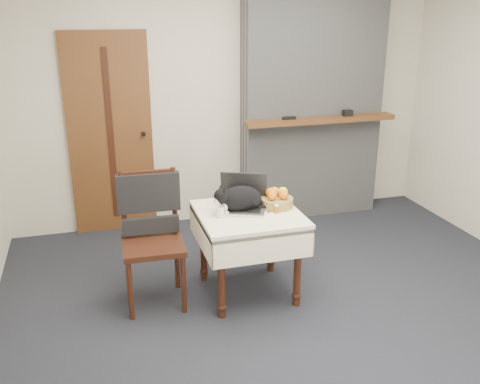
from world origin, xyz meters
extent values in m
plane|color=black|center=(0.00, 0.00, 0.00)|extent=(4.50, 4.50, 0.00)
cube|color=beige|center=(0.00, 2.00, 1.30)|extent=(4.50, 0.02, 2.60)
cube|color=brown|center=(-1.20, 1.98, 1.00)|extent=(0.82, 0.05, 2.00)
cube|color=#34140E|center=(-1.20, 1.95, 1.00)|extent=(0.06, 0.01, 1.70)
cylinder|color=black|center=(-0.88, 1.93, 1.00)|extent=(0.04, 0.06, 0.04)
cube|color=gray|center=(0.90, 1.85, 1.30)|extent=(1.50, 0.30, 2.60)
cube|color=brown|center=(0.90, 1.61, 1.10)|extent=(1.62, 0.18, 0.05)
cube|color=black|center=(0.55, 1.61, 1.14)|extent=(0.14, 0.04, 0.03)
cube|color=black|center=(1.20, 1.61, 1.16)|extent=(0.10, 0.07, 0.06)
cylinder|color=#34140E|center=(-0.58, 0.02, 0.32)|extent=(0.06, 0.06, 0.64)
sphere|color=#34140E|center=(-0.58, 0.02, 0.08)|extent=(0.07, 0.07, 0.07)
cylinder|color=#34140E|center=(0.02, 0.02, 0.32)|extent=(0.06, 0.06, 0.64)
sphere|color=#34140E|center=(0.02, 0.02, 0.08)|extent=(0.07, 0.07, 0.07)
cylinder|color=#34140E|center=(-0.58, 0.62, 0.32)|extent=(0.06, 0.06, 0.64)
sphere|color=#34140E|center=(-0.58, 0.62, 0.08)|extent=(0.07, 0.07, 0.07)
cylinder|color=#34140E|center=(0.02, 0.62, 0.32)|extent=(0.06, 0.06, 0.64)
sphere|color=#34140E|center=(0.02, 0.62, 0.08)|extent=(0.07, 0.07, 0.07)
cube|color=white|center=(-0.28, 0.32, 0.67)|extent=(0.78, 0.78, 0.06)
cube|color=white|center=(-0.28, -0.06, 0.56)|extent=(0.78, 0.01, 0.22)
cube|color=white|center=(-0.28, 0.71, 0.56)|extent=(0.78, 0.01, 0.22)
cube|color=white|center=(-0.66, 0.32, 0.56)|extent=(0.01, 0.78, 0.22)
cube|color=white|center=(0.11, 0.32, 0.56)|extent=(0.01, 0.78, 0.22)
cube|color=#B7B7BC|center=(-0.32, 0.36, 0.71)|extent=(0.44, 0.38, 0.02)
cube|color=black|center=(-0.32, 0.36, 0.72)|extent=(0.35, 0.28, 0.00)
cube|color=black|center=(-0.26, 0.50, 0.85)|extent=(0.36, 0.21, 0.25)
cube|color=#A5CAF1|center=(-0.26, 0.50, 0.85)|extent=(0.33, 0.18, 0.23)
ellipsoid|color=black|center=(-0.33, 0.37, 0.80)|extent=(0.35, 0.24, 0.20)
ellipsoid|color=black|center=(-0.24, 0.38, 0.78)|extent=(0.20, 0.21, 0.16)
sphere|color=black|center=(-0.49, 0.34, 0.85)|extent=(0.14, 0.14, 0.12)
ellipsoid|color=white|center=(-0.53, 0.33, 0.82)|extent=(0.06, 0.07, 0.06)
ellipsoid|color=white|center=(-0.46, 0.34, 0.76)|extent=(0.06, 0.08, 0.08)
cone|color=black|center=(-0.47, 0.31, 0.91)|extent=(0.05, 0.05, 0.05)
cone|color=black|center=(-0.49, 0.37, 0.91)|extent=(0.05, 0.05, 0.05)
cylinder|color=black|center=(-0.16, 0.33, 0.72)|extent=(0.18, 0.06, 0.03)
sphere|color=white|center=(-0.46, 0.30, 0.72)|extent=(0.04, 0.04, 0.04)
sphere|color=white|center=(-0.47, 0.38, 0.72)|extent=(0.04, 0.04, 0.04)
cylinder|color=white|center=(-0.51, 0.29, 0.74)|extent=(0.07, 0.07, 0.08)
cylinder|color=#AA5214|center=(-0.08, 0.24, 0.73)|extent=(0.03, 0.03, 0.06)
cylinder|color=white|center=(-0.08, 0.24, 0.76)|extent=(0.03, 0.03, 0.01)
cylinder|color=#B08B47|center=(-0.03, 0.38, 0.74)|extent=(0.26, 0.26, 0.07)
sphere|color=orange|center=(-0.08, 0.34, 0.81)|extent=(0.08, 0.08, 0.08)
sphere|color=orange|center=(0.02, 0.33, 0.81)|extent=(0.08, 0.08, 0.08)
sphere|color=orange|center=(-0.03, 0.43, 0.81)|extent=(0.08, 0.08, 0.08)
sphere|color=yellow|center=(0.04, 0.41, 0.81)|extent=(0.08, 0.08, 0.08)
sphere|color=orange|center=(-0.07, 0.42, 0.81)|extent=(0.08, 0.08, 0.08)
cube|color=black|center=(-0.06, 0.37, 0.70)|extent=(0.12, 0.04, 0.01)
cube|color=#34140E|center=(-1.02, 0.38, 0.49)|extent=(0.48, 0.48, 0.04)
cylinder|color=#34140E|center=(-1.23, 0.19, 0.25)|extent=(0.04, 0.04, 0.49)
cylinder|color=#34140E|center=(-0.83, 0.17, 0.25)|extent=(0.04, 0.04, 0.49)
cylinder|color=#34140E|center=(-1.21, 0.58, 0.25)|extent=(0.04, 0.04, 0.49)
cylinder|color=#34140E|center=(-0.81, 0.56, 0.25)|extent=(0.04, 0.04, 0.49)
cylinder|color=#34140E|center=(-1.21, 0.58, 0.77)|extent=(0.04, 0.04, 0.55)
cylinder|color=#34140E|center=(-0.81, 0.56, 0.77)|extent=(0.04, 0.04, 0.55)
cube|color=#34140E|center=(-1.01, 0.57, 0.88)|extent=(0.40, 0.05, 0.31)
cube|color=black|center=(-1.01, 0.56, 0.85)|extent=(0.48, 0.09, 0.31)
camera|label=1|loc=(-1.43, -3.36, 2.22)|focal=40.00mm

